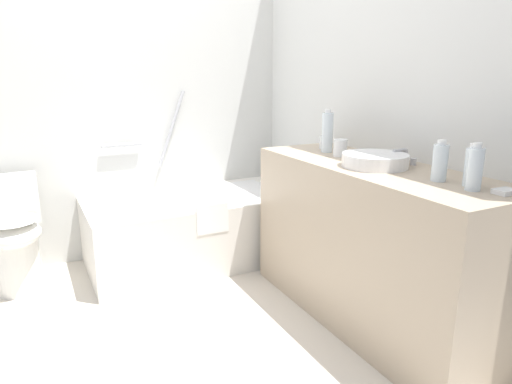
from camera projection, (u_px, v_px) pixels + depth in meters
name	position (u px, v px, depth m)	size (l,w,h in m)	color
ground_plane	(150.00, 335.00, 2.44)	(3.84, 3.84, 0.00)	beige
wall_back_tiled	(94.00, 97.00, 3.23)	(3.24, 0.10, 2.38)	silver
wall_right_mirror	(377.00, 101.00, 2.78)	(0.10, 2.85, 2.38)	silver
bathtub	(195.00, 226.00, 3.34)	(1.51, 0.77, 1.23)	silver
toilet	(14.00, 237.00, 2.88)	(0.36, 0.49, 0.74)	white
vanity_counter	(371.00, 245.00, 2.50)	(0.54, 1.57, 0.89)	tan
sink_basin	(375.00, 160.00, 2.35)	(0.34, 0.34, 0.07)	white
sink_faucet	(404.00, 157.00, 2.44)	(0.10, 0.15, 0.08)	#ADADB2
water_bottle_0	(475.00, 169.00, 1.86)	(0.06, 0.06, 0.20)	silver
water_bottle_1	(440.00, 162.00, 2.03)	(0.07, 0.07, 0.19)	silver
water_bottle_2	(327.00, 132.00, 2.76)	(0.07, 0.07, 0.26)	silver
water_bottle_3	(471.00, 167.00, 1.94)	(0.06, 0.06, 0.18)	silver
drinking_glass_0	(340.00, 148.00, 2.64)	(0.08, 0.08, 0.10)	white
drinking_glass_1	(325.00, 143.00, 2.90)	(0.07, 0.07, 0.08)	white
soap_dish	(505.00, 192.00, 1.83)	(0.09, 0.06, 0.02)	white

